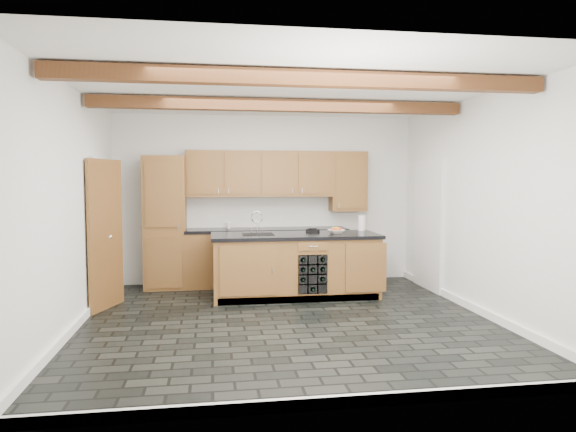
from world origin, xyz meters
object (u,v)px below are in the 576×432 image
fruit_bowl (336,232)px  paper_towel (362,223)px  kitchen_scale (313,230)px  island (296,265)px

fruit_bowl → paper_towel: paper_towel is taller
kitchen_scale → fruit_bowl: same height
island → paper_towel: (1.11, 0.35, 0.58)m
kitchen_scale → fruit_bowl: size_ratio=0.92×
island → kitchen_scale: bearing=36.5°
fruit_bowl → island: bearing=176.5°
fruit_bowl → kitchen_scale: bearing=139.9°
island → kitchen_scale: size_ratio=11.19×
island → fruit_bowl: 0.78m
kitchen_scale → paper_towel: size_ratio=0.95×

